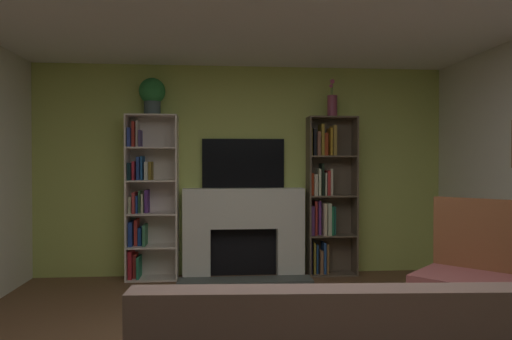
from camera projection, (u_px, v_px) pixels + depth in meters
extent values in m
cube|color=#BACA61|center=(243.00, 170.00, 5.75)|extent=(5.14, 0.06, 2.56)
cube|color=silver|center=(197.00, 253.00, 5.56)|extent=(0.33, 0.24, 0.59)
cube|color=silver|center=(290.00, 251.00, 5.66)|extent=(0.33, 0.24, 0.59)
cube|color=silver|center=(244.00, 208.00, 5.60)|extent=(1.45, 0.24, 0.48)
cube|color=black|center=(243.00, 251.00, 5.69)|extent=(0.80, 0.08, 0.59)
cube|color=#515956|center=(245.00, 280.00, 5.34)|extent=(1.55, 0.30, 0.03)
cube|color=black|center=(243.00, 163.00, 5.68)|extent=(1.00, 0.06, 0.60)
cube|color=silver|center=(127.00, 197.00, 5.44)|extent=(0.02, 0.32, 1.93)
cube|color=silver|center=(177.00, 197.00, 5.49)|extent=(0.02, 0.32, 1.93)
cube|color=silver|center=(154.00, 196.00, 5.62)|extent=(0.59, 0.02, 1.93)
cube|color=silver|center=(153.00, 278.00, 5.48)|extent=(0.56, 0.32, 0.02)
cube|color=#AB1E29|center=(131.00, 264.00, 5.47)|extent=(0.04, 0.26, 0.33)
cube|color=#B2342C|center=(136.00, 265.00, 5.51)|extent=(0.03, 0.19, 0.28)
cube|color=#227353|center=(139.00, 267.00, 5.48)|extent=(0.03, 0.26, 0.25)
cube|color=silver|center=(153.00, 246.00, 5.47)|extent=(0.56, 0.32, 0.02)
cube|color=navy|center=(132.00, 233.00, 5.48)|extent=(0.04, 0.23, 0.28)
cube|color=#B42F2A|center=(137.00, 232.00, 5.51)|extent=(0.04, 0.18, 0.31)
cube|color=#174195|center=(141.00, 236.00, 5.51)|extent=(0.04, 0.18, 0.21)
cube|color=#377854|center=(145.00, 235.00, 5.49)|extent=(0.03, 0.23, 0.25)
cube|color=silver|center=(153.00, 214.00, 5.47)|extent=(0.56, 0.32, 0.02)
cube|color=beige|center=(131.00, 204.00, 5.48)|extent=(0.03, 0.22, 0.19)
cube|color=#A73336|center=(135.00, 202.00, 5.46)|extent=(0.03, 0.26, 0.25)
cube|color=#1D4598|center=(138.00, 204.00, 5.48)|extent=(0.02, 0.22, 0.20)
cube|color=#396B3D|center=(140.00, 201.00, 5.50)|extent=(0.02, 0.19, 0.26)
cube|color=beige|center=(143.00, 203.00, 5.48)|extent=(0.02, 0.23, 0.23)
cube|color=#522C7B|center=(147.00, 201.00, 5.51)|extent=(0.04, 0.19, 0.27)
cube|color=silver|center=(152.00, 181.00, 5.46)|extent=(0.56, 0.32, 0.02)
cube|color=black|center=(131.00, 171.00, 5.45)|extent=(0.04, 0.27, 0.20)
cube|color=#BE2737|center=(134.00, 171.00, 5.47)|extent=(0.03, 0.24, 0.22)
cube|color=#25438D|center=(139.00, 168.00, 5.49)|extent=(0.04, 0.19, 0.27)
cube|color=#1C4C8A|center=(143.00, 168.00, 5.48)|extent=(0.02, 0.22, 0.28)
cube|color=silver|center=(147.00, 171.00, 5.50)|extent=(0.04, 0.20, 0.21)
cube|color=olive|center=(151.00, 171.00, 5.49)|extent=(0.03, 0.22, 0.22)
cube|color=silver|center=(152.00, 148.00, 5.46)|extent=(0.56, 0.32, 0.02)
cube|color=#2D4094|center=(130.00, 138.00, 5.44)|extent=(0.03, 0.27, 0.22)
cube|color=#B63125|center=(134.00, 135.00, 5.47)|extent=(0.03, 0.22, 0.30)
cube|color=beige|center=(138.00, 134.00, 5.49)|extent=(0.02, 0.19, 0.31)
cube|color=#4E4177|center=(140.00, 139.00, 5.49)|extent=(0.02, 0.20, 0.20)
cube|color=silver|center=(152.00, 116.00, 5.45)|extent=(0.56, 0.32, 0.02)
cube|color=brown|center=(309.00, 196.00, 5.65)|extent=(0.02, 0.27, 1.93)
cube|color=brown|center=(355.00, 196.00, 5.71)|extent=(0.02, 0.27, 1.93)
cube|color=brown|center=(329.00, 195.00, 5.81)|extent=(0.59, 0.02, 1.93)
cube|color=brown|center=(332.00, 274.00, 5.70)|extent=(0.56, 0.27, 0.02)
cube|color=black|center=(310.00, 257.00, 5.71)|extent=(0.02, 0.16, 0.40)
cube|color=olive|center=(313.00, 258.00, 5.70)|extent=(0.03, 0.17, 0.38)
cube|color=#20498C|center=(316.00, 258.00, 5.71)|extent=(0.02, 0.16, 0.35)
cube|color=#885E40|center=(320.00, 261.00, 5.70)|extent=(0.03, 0.20, 0.28)
cube|color=#274D90|center=(324.00, 257.00, 5.71)|extent=(0.03, 0.18, 0.38)
cube|color=olive|center=(326.00, 258.00, 5.71)|extent=(0.02, 0.18, 0.36)
cube|color=brown|center=(332.00, 235.00, 5.69)|extent=(0.56, 0.27, 0.02)
cube|color=#542C65|center=(311.00, 220.00, 5.67)|extent=(0.04, 0.22, 0.36)
cube|color=#AC2F2B|center=(315.00, 218.00, 5.69)|extent=(0.03, 0.18, 0.41)
cube|color=#65327E|center=(319.00, 218.00, 5.71)|extent=(0.03, 0.16, 0.41)
cube|color=beige|center=(324.00, 219.00, 5.68)|extent=(0.04, 0.23, 0.39)
cube|color=beige|center=(328.00, 219.00, 5.68)|extent=(0.04, 0.23, 0.39)
cube|color=#1F7D4F|center=(331.00, 220.00, 5.70)|extent=(0.02, 0.21, 0.35)
cube|color=#1E6355|center=(333.00, 220.00, 5.71)|extent=(0.02, 0.18, 0.34)
cube|color=brown|center=(332.00, 196.00, 5.68)|extent=(0.56, 0.27, 0.02)
cube|color=#B6381A|center=(311.00, 184.00, 5.68)|extent=(0.03, 0.18, 0.27)
cube|color=beige|center=(315.00, 185.00, 5.67)|extent=(0.04, 0.21, 0.25)
cube|color=beige|center=(318.00, 182.00, 5.68)|extent=(0.03, 0.21, 0.32)
cube|color=black|center=(322.00, 179.00, 5.69)|extent=(0.02, 0.19, 0.39)
cube|color=beige|center=(325.00, 184.00, 5.69)|extent=(0.02, 0.19, 0.28)
cube|color=#AE2A29|center=(327.00, 183.00, 5.69)|extent=(0.04, 0.20, 0.30)
cube|color=beige|center=(330.00, 182.00, 5.70)|extent=(0.03, 0.19, 0.32)
cube|color=brown|center=(332.00, 156.00, 5.67)|extent=(0.56, 0.27, 0.02)
cube|color=olive|center=(310.00, 142.00, 5.69)|extent=(0.02, 0.15, 0.33)
cube|color=black|center=(314.00, 142.00, 5.68)|extent=(0.03, 0.18, 0.33)
cube|color=brown|center=(317.00, 144.00, 5.67)|extent=(0.04, 0.21, 0.29)
cube|color=olive|center=(321.00, 140.00, 5.67)|extent=(0.03, 0.21, 0.38)
cube|color=#AA3C1D|center=(325.00, 144.00, 5.70)|extent=(0.04, 0.17, 0.28)
cube|color=#A4791E|center=(330.00, 142.00, 5.68)|extent=(0.03, 0.22, 0.34)
cube|color=olive|center=(333.00, 141.00, 5.68)|extent=(0.04, 0.21, 0.37)
cube|color=brown|center=(332.00, 118.00, 5.67)|extent=(0.56, 0.27, 0.02)
cylinder|color=#445659|center=(152.00, 108.00, 5.46)|extent=(0.19, 0.19, 0.16)
sphere|color=#2C803C|center=(152.00, 91.00, 5.46)|extent=(0.31, 0.31, 0.31)
cylinder|color=#8A3851|center=(332.00, 106.00, 5.65)|extent=(0.12, 0.12, 0.26)
cylinder|color=#4C7F3F|center=(332.00, 89.00, 5.64)|extent=(0.01, 0.01, 0.17)
sphere|color=#DF5D8E|center=(332.00, 82.00, 5.64)|extent=(0.06, 0.06, 0.06)
cylinder|color=#4C7F3F|center=(331.00, 91.00, 5.63)|extent=(0.01, 0.01, 0.11)
sphere|color=#DF5D8E|center=(331.00, 86.00, 5.63)|extent=(0.04, 0.04, 0.04)
cube|color=#7B5F56|center=(375.00, 337.00, 1.92)|extent=(2.04, 0.28, 0.41)
cylinder|color=brown|center=(437.00, 297.00, 3.98)|extent=(0.04, 0.04, 0.43)
cylinder|color=brown|center=(499.00, 333.00, 3.14)|extent=(0.04, 0.04, 0.43)
cylinder|color=brown|center=(410.00, 314.00, 3.55)|extent=(0.04, 0.04, 0.43)
cube|color=#A15353|center=(465.00, 280.00, 3.55)|extent=(0.91, 0.91, 0.08)
cube|color=brown|center=(465.00, 288.00, 3.55)|extent=(0.91, 0.91, 0.04)
cube|color=brown|center=(476.00, 238.00, 3.76)|extent=(0.50, 0.52, 0.65)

